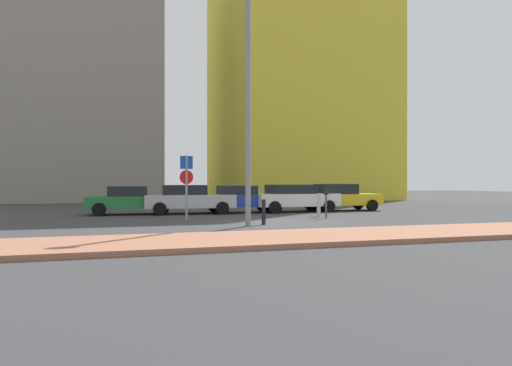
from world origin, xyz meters
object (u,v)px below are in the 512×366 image
at_px(parked_car_blue, 243,199).
at_px(traffic_bollard_near, 319,206).
at_px(parked_car_silver, 189,199).
at_px(parking_meter, 326,199).
at_px(parked_car_white, 294,197).
at_px(parked_car_yellow, 339,197).
at_px(traffic_bollard_mid, 264,212).
at_px(parking_sign_post, 186,179).
at_px(street_lamp, 248,89).
at_px(parked_car_green, 130,200).

bearing_deg(parked_car_blue, traffic_bollard_near, -56.62).
distance_m(parked_car_silver, parking_meter, 7.19).
bearing_deg(traffic_bollard_near, parked_car_white, 86.36).
height_order(parked_car_yellow, traffic_bollard_mid, parked_car_yellow).
bearing_deg(parking_sign_post, traffic_bollard_mid, -51.84).
bearing_deg(parking_sign_post, parked_car_blue, 47.54).
xyz_separation_m(parking_sign_post, street_lamp, (1.70, -3.54, 3.24)).
bearing_deg(traffic_bollard_near, parking_meter, -95.44).
distance_m(parking_sign_post, parking_meter, 6.19).
xyz_separation_m(parked_car_green, street_lamp, (3.88, -7.71, 4.24)).
xyz_separation_m(parked_car_white, traffic_bollard_mid, (-3.94, -6.70, -0.31)).
bearing_deg(parked_car_green, parking_sign_post, -62.37).
distance_m(parked_car_white, traffic_bollard_mid, 7.78).
distance_m(parking_meter, traffic_bollard_mid, 4.22).
distance_m(parked_car_blue, parked_car_yellow, 5.67).
relative_size(parked_car_green, traffic_bollard_near, 4.24).
xyz_separation_m(parked_car_white, street_lamp, (-4.68, -7.14, 4.19)).
bearing_deg(parked_car_silver, parked_car_green, 172.68).
distance_m(parked_car_white, parked_car_yellow, 2.89).
relative_size(parked_car_green, parked_car_blue, 1.00).
distance_m(parked_car_silver, parked_car_white, 5.70).
distance_m(parked_car_green, parked_car_yellow, 11.43).
height_order(traffic_bollard_near, traffic_bollard_mid, traffic_bollard_near).
xyz_separation_m(parked_car_blue, parked_car_white, (2.80, -0.31, 0.04)).
xyz_separation_m(parked_car_green, traffic_bollard_mid, (4.62, -7.27, -0.25)).
bearing_deg(parked_car_yellow, parked_car_silver, -179.10).
xyz_separation_m(parking_sign_post, parking_meter, (6.05, -0.97, -0.86)).
bearing_deg(traffic_bollard_mid, parked_car_yellow, 45.96).
bearing_deg(parking_sign_post, parked_car_silver, 79.90).
height_order(street_lamp, traffic_bollard_mid, street_lamp).
bearing_deg(traffic_bollard_near, parking_sign_post, -179.98).
relative_size(parked_car_blue, parked_car_white, 0.94).
bearing_deg(parking_meter, traffic_bollard_near, 84.56).
distance_m(parked_car_white, parking_meter, 4.58).
height_order(parked_car_silver, parked_car_white, parked_car_white).
height_order(street_lamp, traffic_bollard_near, street_lamp).
bearing_deg(parked_car_silver, traffic_bollard_near, -34.81).
bearing_deg(parking_sign_post, parking_meter, -9.08).
height_order(parked_car_silver, parking_sign_post, parking_sign_post).
bearing_deg(parking_meter, parked_car_silver, 138.41).
height_order(parked_car_white, street_lamp, street_lamp).
xyz_separation_m(parked_car_yellow, traffic_bollard_mid, (-6.81, -7.04, -0.30)).
relative_size(parked_car_silver, parked_car_blue, 1.06).
bearing_deg(street_lamp, parked_car_white, 56.78).
distance_m(parked_car_silver, traffic_bollard_mid, 7.13).
bearing_deg(parked_car_white, traffic_bollard_near, -93.64).
relative_size(parked_car_white, traffic_bollard_mid, 4.88).
relative_size(parked_car_white, parking_sign_post, 1.69).
distance_m(parking_sign_post, traffic_bollard_near, 6.26).
height_order(parked_car_white, traffic_bollard_mid, parked_car_white).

